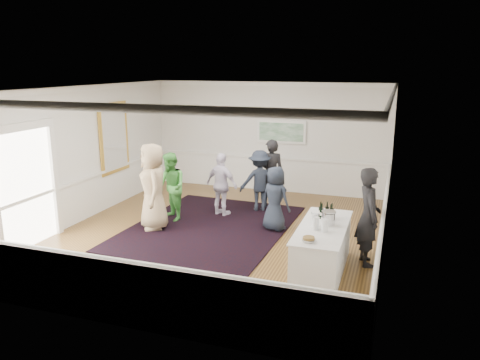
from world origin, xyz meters
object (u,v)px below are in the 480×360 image
(guest_tan, at_px, (153,187))
(guest_dark_b, at_px, (271,173))
(guest_green, at_px, (171,187))
(bartender, at_px, (368,217))
(guest_dark_a, at_px, (260,181))
(serving_table, at_px, (322,249))
(guest_lilac, at_px, (222,185))
(ice_bucket, at_px, (329,218))
(guest_navy, at_px, (275,199))
(nut_bowl, at_px, (309,239))

(guest_tan, relative_size, guest_dark_b, 1.09)
(guest_tan, relative_size, guest_green, 1.20)
(bartender, relative_size, guest_dark_a, 1.18)
(guest_tan, xyz_separation_m, guest_dark_a, (1.89, 2.08, -0.20))
(guest_green, xyz_separation_m, guest_dark_b, (1.99, 1.81, 0.08))
(bartender, xyz_separation_m, guest_dark_a, (-2.85, 2.54, -0.14))
(serving_table, xyz_separation_m, guest_lilac, (-2.89, 2.51, 0.34))
(bartender, distance_m, guest_dark_a, 3.82)
(serving_table, bearing_deg, ice_bucket, 61.34)
(guest_tan, bearing_deg, serving_table, 37.70)
(guest_dark_b, height_order, guest_navy, guest_dark_b)
(guest_tan, distance_m, nut_bowl, 4.36)
(guest_green, height_order, guest_dark_a, guest_green)
(guest_navy, distance_m, ice_bucket, 2.29)
(serving_table, xyz_separation_m, guest_navy, (-1.37, 1.90, 0.29))
(guest_green, relative_size, nut_bowl, 7.13)
(serving_table, distance_m, guest_lilac, 3.84)
(guest_navy, relative_size, ice_bucket, 5.67)
(serving_table, height_order, guest_lilac, guest_lilac)
(guest_green, xyz_separation_m, guest_lilac, (1.02, 0.73, -0.04))
(guest_green, bearing_deg, guest_lilac, 74.28)
(guest_green, distance_m, guest_dark_a, 2.28)
(guest_tan, height_order, guest_navy, guest_tan)
(serving_table, relative_size, guest_dark_a, 1.38)
(nut_bowl, bearing_deg, guest_green, 145.69)
(guest_dark_b, relative_size, guest_navy, 1.23)
(bartender, bearing_deg, guest_dark_a, 30.12)
(serving_table, relative_size, guest_lilac, 1.38)
(guest_lilac, bearing_deg, guest_dark_b, -113.46)
(guest_dark_a, relative_size, guest_dark_b, 0.87)
(serving_table, height_order, guest_dark_b, guest_dark_b)
(guest_dark_a, height_order, ice_bucket, guest_dark_a)
(guest_tan, bearing_deg, guest_navy, 69.76)
(guest_lilac, bearing_deg, guest_green, 53.55)
(nut_bowl, bearing_deg, guest_dark_b, 112.45)
(guest_tan, relative_size, guest_navy, 1.34)
(guest_tan, relative_size, guest_lilac, 1.26)
(bartender, relative_size, guest_dark_b, 1.03)
(guest_dark_a, distance_m, guest_navy, 1.50)
(guest_lilac, xyz_separation_m, guest_dark_b, (0.96, 1.09, 0.12))
(guest_green, relative_size, guest_navy, 1.12)
(guest_green, bearing_deg, ice_bucket, 16.38)
(ice_bucket, bearing_deg, guest_navy, 129.22)
(guest_tan, relative_size, guest_dark_a, 1.25)
(bartender, height_order, guest_green, bartender)
(guest_dark_b, bearing_deg, guest_dark_a, 46.13)
(guest_dark_a, relative_size, guest_navy, 1.07)
(guest_dark_b, bearing_deg, ice_bucket, 101.66)
(guest_dark_a, height_order, nut_bowl, guest_dark_a)
(guest_green, relative_size, guest_dark_b, 0.91)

